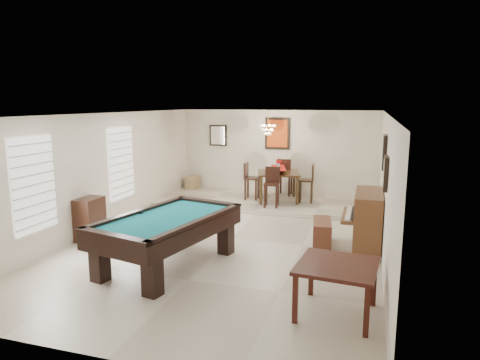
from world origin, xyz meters
The scene contains 26 objects.
ground_plane centered at (0.00, 0.00, -0.01)m, with size 6.00×9.00×0.02m, color beige.
wall_back centered at (0.00, 4.50, 1.30)m, with size 6.00×0.04×2.60m, color silver.
wall_front centered at (0.00, -4.50, 1.30)m, with size 6.00×0.04×2.60m, color silver.
wall_left centered at (-3.00, 0.00, 1.30)m, with size 0.04×9.00×2.60m, color silver.
wall_right centered at (3.00, 0.00, 1.30)m, with size 0.04×9.00×2.60m, color silver.
ceiling centered at (0.00, 0.00, 2.60)m, with size 6.00×9.00×0.04m, color white.
dining_step centered at (0.00, 3.25, 0.06)m, with size 6.00×2.50×0.12m, color beige.
window_left_front centered at (-2.97, -2.20, 1.40)m, with size 0.06×1.00×1.70m, color white.
window_left_rear centered at (-2.97, 0.60, 1.40)m, with size 0.06×1.00×1.70m, color white.
pool_table centered at (-0.59, -1.78, 0.44)m, with size 1.43×2.63×0.88m, color black, non-canonical shape.
square_table centered at (2.36, -2.68, 0.35)m, with size 1.03×1.03×0.71m, color black, non-canonical shape.
upright_piano centered at (2.60, 0.10, 0.57)m, with size 0.77×1.37×1.14m, color brown, non-canonical shape.
piano_bench centered at (1.86, 0.15, 0.25)m, with size 0.35×0.90×0.50m, color #5D2E1E.
apothecary_chest centered at (-2.78, -0.95, 0.45)m, with size 0.40×0.60×0.90m, color black.
dining_table centered at (0.30, 3.25, 0.58)m, with size 1.12×1.12×0.92m, color black, non-canonical shape.
flower_vase centered at (0.30, 3.25, 1.16)m, with size 0.14×0.14×0.24m, color red, non-canonical shape.
dining_chair_south centered at (0.28, 2.49, 0.64)m, with size 0.39×0.39×1.04m, color black, non-canonical shape.
dining_chair_north centered at (0.34, 4.03, 0.67)m, with size 0.40×0.40×1.09m, color black, non-canonical shape.
dining_chair_west centered at (-0.45, 3.21, 0.64)m, with size 0.38×0.38×1.04m, color black, non-canonical shape.
dining_chair_east centered at (1.07, 3.28, 0.65)m, with size 0.39×0.39×1.05m, color black, non-canonical shape.
corner_bench centered at (-2.66, 4.13, 0.32)m, with size 0.36×0.45×0.40m, color #9F8056.
chandelier centered at (0.00, 3.20, 2.20)m, with size 0.44×0.44×0.60m, color #FFE5B2, non-canonical shape.
back_painting centered at (0.00, 4.46, 1.90)m, with size 0.75×0.06×0.95m, color #D84C14.
back_mirror centered at (-1.90, 4.46, 1.80)m, with size 0.55×0.06×0.65m, color white.
right_picture_upper centered at (2.96, 0.30, 1.90)m, with size 0.06×0.55×0.65m, color slate.
right_picture_lower centered at (2.96, -1.00, 1.70)m, with size 0.06×0.45×0.55m, color gray.
Camera 1 is at (2.70, -8.22, 2.84)m, focal length 32.00 mm.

